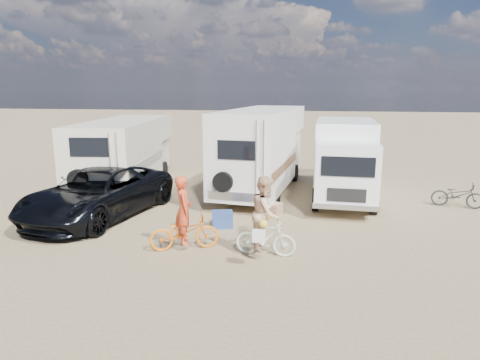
% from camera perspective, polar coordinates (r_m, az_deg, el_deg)
% --- Properties ---
extents(ground, '(140.00, 140.00, 0.00)m').
position_cam_1_polar(ground, '(9.95, -4.07, -11.22)').
color(ground, '#947D58').
rests_on(ground, ground).
extents(rv_main, '(3.06, 7.29, 3.21)m').
position_cam_1_polar(rv_main, '(16.39, 3.04, 4.01)').
color(rv_main, silver).
rests_on(rv_main, ground).
extents(rv_left, '(3.09, 7.17, 2.76)m').
position_cam_1_polar(rv_left, '(17.49, -15.39, 3.35)').
color(rv_left, white).
rests_on(rv_left, ground).
extents(box_truck, '(2.38, 5.71, 2.84)m').
position_cam_1_polar(box_truck, '(15.50, 14.10, 2.48)').
color(box_truck, white).
rests_on(box_truck, ground).
extents(dark_suv, '(3.58, 5.94, 1.54)m').
position_cam_1_polar(dark_suv, '(13.87, -18.73, -1.68)').
color(dark_suv, black).
rests_on(dark_suv, ground).
extents(bike_man, '(1.83, 1.21, 0.91)m').
position_cam_1_polar(bike_man, '(10.65, -7.63, -7.05)').
color(bike_man, orange).
rests_on(bike_man, ground).
extents(bike_woman, '(1.51, 0.54, 0.89)m').
position_cam_1_polar(bike_woman, '(10.20, 3.50, -7.91)').
color(bike_woman, beige).
rests_on(bike_woman, ground).
extents(rider_man, '(0.62, 0.74, 1.72)m').
position_cam_1_polar(rider_man, '(10.53, -7.69, -4.98)').
color(rider_man, red).
rests_on(rider_man, ground).
extents(rider_woman, '(0.75, 0.92, 1.79)m').
position_cam_1_polar(rider_woman, '(10.06, 3.53, -5.51)').
color(rider_woman, '#D7AA83').
rests_on(rider_woman, ground).
extents(bike_parked, '(1.73, 0.94, 0.86)m').
position_cam_1_polar(bike_parked, '(16.07, 27.56, -1.83)').
color(bike_parked, '#232523').
rests_on(bike_parked, ground).
extents(cooler, '(0.68, 0.56, 0.48)m').
position_cam_1_polar(cooler, '(12.28, -2.42, -5.38)').
color(cooler, navy).
rests_on(cooler, ground).
extents(crate, '(0.61, 0.61, 0.37)m').
position_cam_1_polar(crate, '(13.55, 4.59, -3.94)').
color(crate, '#976D54').
rests_on(crate, ground).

